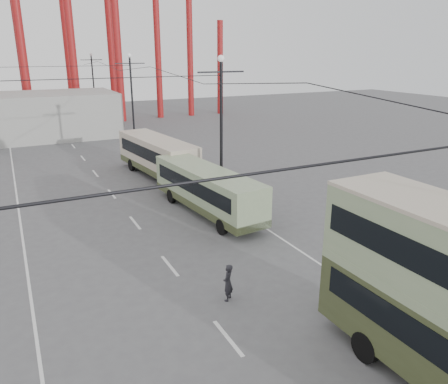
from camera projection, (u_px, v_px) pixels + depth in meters
road_markings at (122, 203)px, 28.67m from camera, size 12.52×120.00×0.01m
lamp_post_mid at (221, 129)px, 28.52m from camera, size 3.20×0.44×9.32m
lamp_post_far at (132, 98)px, 47.26m from camera, size 3.20×0.44×9.32m
lamp_post_distant at (94, 85)px, 66.01m from camera, size 3.20×0.44×9.32m
fairground_shed at (15, 117)px, 48.99m from camera, size 22.00×10.00×5.00m
single_decker_green at (207, 189)px, 26.52m from camera, size 3.29×10.02×2.78m
single_decker_cream at (157, 155)px, 34.42m from camera, size 3.65×10.04×3.05m
pedestrian at (228, 283)px, 17.35m from camera, size 0.67×0.66×1.55m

